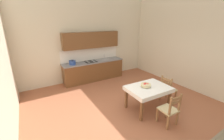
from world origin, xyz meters
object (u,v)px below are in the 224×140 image
at_px(fruit_bowl, 146,85).
at_px(kitchen_cabinetry, 93,62).
at_px(dining_chair_camera_side, 169,110).
at_px(dining_chair_window_side, 168,90).
at_px(dining_table, 148,91).

bearing_deg(fruit_bowl, kitchen_cabinetry, 96.92).
height_order(kitchen_cabinetry, dining_chair_camera_side, kitchen_cabinetry).
distance_m(kitchen_cabinetry, dining_chair_camera_side, 3.98).
bearing_deg(dining_chair_window_side, fruit_bowl, 174.74).
bearing_deg(dining_chair_window_side, kitchen_cabinetry, 113.09).
xyz_separation_m(kitchen_cabinetry, dining_chair_camera_side, (0.40, -3.94, -0.41)).
xyz_separation_m(kitchen_cabinetry, dining_table, (0.43, -3.11, -0.24)).
relative_size(kitchen_cabinetry, fruit_bowl, 9.42).
bearing_deg(kitchen_cabinetry, dining_table, -82.09).
bearing_deg(kitchen_cabinetry, fruit_bowl, -83.08).
xyz_separation_m(kitchen_cabinetry, fruit_bowl, (0.37, -3.05, -0.04)).
bearing_deg(dining_table, dining_chair_camera_side, -92.22).
distance_m(kitchen_cabinetry, dining_chair_window_side, 3.44).
xyz_separation_m(dining_chair_camera_side, fruit_bowl, (-0.03, 0.89, 0.37)).
relative_size(dining_table, dining_chair_window_side, 1.40).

